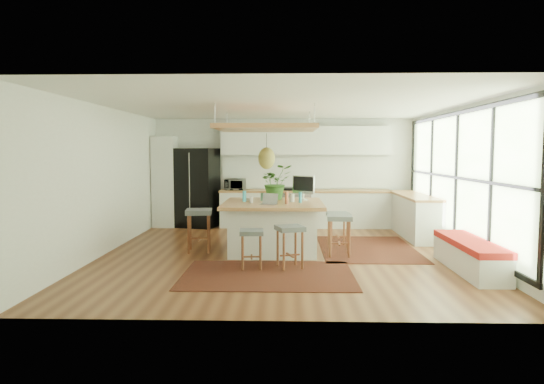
{
  "coord_description": "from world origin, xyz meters",
  "views": [
    {
      "loc": [
        0.06,
        -8.65,
        1.87
      ],
      "look_at": [
        -0.2,
        0.5,
        1.1
      ],
      "focal_mm": 31.55,
      "sensor_mm": 36.0,
      "label": 1
    }
  ],
  "objects_px": {
    "fridge": "(197,190)",
    "stool_right_back": "(338,229)",
    "stool_left_side": "(199,233)",
    "island_plant": "(276,186)",
    "stool_near_left": "(252,247)",
    "island": "(273,227)",
    "monitor": "(303,187)",
    "stool_near_right": "(290,246)",
    "stool_right_front": "(339,237)",
    "microwave": "(235,183)",
    "laptop": "(268,198)"
  },
  "relations": [
    {
      "from": "stool_right_back",
      "to": "microwave",
      "type": "height_order",
      "value": "microwave"
    },
    {
      "from": "stool_right_front",
      "to": "island_plant",
      "type": "xyz_separation_m",
      "value": [
        -1.16,
        0.92,
        0.84
      ]
    },
    {
      "from": "stool_near_right",
      "to": "stool_left_side",
      "type": "bearing_deg",
      "value": 143.48
    },
    {
      "from": "island",
      "to": "stool_right_back",
      "type": "xyz_separation_m",
      "value": [
        1.26,
        0.39,
        -0.11
      ]
    },
    {
      "from": "microwave",
      "to": "fridge",
      "type": "bearing_deg",
      "value": 177.59
    },
    {
      "from": "stool_left_side",
      "to": "stool_right_front",
      "type": "bearing_deg",
      "value": -7.41
    },
    {
      "from": "laptop",
      "to": "island_plant",
      "type": "bearing_deg",
      "value": 101.03
    },
    {
      "from": "fridge",
      "to": "stool_right_back",
      "type": "bearing_deg",
      "value": -23.33
    },
    {
      "from": "island",
      "to": "stool_right_back",
      "type": "height_order",
      "value": "island"
    },
    {
      "from": "stool_right_front",
      "to": "monitor",
      "type": "height_order",
      "value": "monitor"
    },
    {
      "from": "fridge",
      "to": "monitor",
      "type": "relative_size",
      "value": 3.76
    },
    {
      "from": "laptop",
      "to": "microwave",
      "type": "bearing_deg",
      "value": 123.49
    },
    {
      "from": "stool_near_left",
      "to": "island_plant",
      "type": "height_order",
      "value": "island_plant"
    },
    {
      "from": "fridge",
      "to": "stool_right_front",
      "type": "relative_size",
      "value": 2.64
    },
    {
      "from": "fridge",
      "to": "stool_near_left",
      "type": "bearing_deg",
      "value": -54.17
    },
    {
      "from": "stool_near_left",
      "to": "stool_right_front",
      "type": "bearing_deg",
      "value": 32.88
    },
    {
      "from": "stool_near_left",
      "to": "laptop",
      "type": "height_order",
      "value": "laptop"
    },
    {
      "from": "island",
      "to": "stool_near_left",
      "type": "relative_size",
      "value": 2.93
    },
    {
      "from": "stool_near_left",
      "to": "island_plant",
      "type": "relative_size",
      "value": 0.91
    },
    {
      "from": "island_plant",
      "to": "stool_near_right",
      "type": "bearing_deg",
      "value": -81.74
    },
    {
      "from": "stool_near_right",
      "to": "stool_right_front",
      "type": "relative_size",
      "value": 0.93
    },
    {
      "from": "stool_left_side",
      "to": "monitor",
      "type": "relative_size",
      "value": 1.54
    },
    {
      "from": "fridge",
      "to": "monitor",
      "type": "distance_m",
      "value": 3.57
    },
    {
      "from": "island",
      "to": "stool_near_right",
      "type": "relative_size",
      "value": 2.68
    },
    {
      "from": "stool_near_left",
      "to": "stool_near_right",
      "type": "bearing_deg",
      "value": 5.6
    },
    {
      "from": "fridge",
      "to": "stool_left_side",
      "type": "height_order",
      "value": "fridge"
    },
    {
      "from": "fridge",
      "to": "microwave",
      "type": "height_order",
      "value": "fridge"
    },
    {
      "from": "island_plant",
      "to": "stool_left_side",
      "type": "bearing_deg",
      "value": -157.6
    },
    {
      "from": "island",
      "to": "stool_right_back",
      "type": "bearing_deg",
      "value": 17.16
    },
    {
      "from": "fridge",
      "to": "island",
      "type": "relative_size",
      "value": 1.06
    },
    {
      "from": "stool_near_right",
      "to": "island_plant",
      "type": "xyz_separation_m",
      "value": [
        -0.27,
        1.84,
        0.84
      ]
    },
    {
      "from": "stool_near_left",
      "to": "monitor",
      "type": "relative_size",
      "value": 1.21
    },
    {
      "from": "stool_left_side",
      "to": "stool_near_right",
      "type": "bearing_deg",
      "value": -36.52
    },
    {
      "from": "stool_left_side",
      "to": "fridge",
      "type": "bearing_deg",
      "value": 101.23
    },
    {
      "from": "stool_right_front",
      "to": "stool_near_right",
      "type": "bearing_deg",
      "value": -134.4
    },
    {
      "from": "laptop",
      "to": "island",
      "type": "bearing_deg",
      "value": 98.08
    },
    {
      "from": "stool_right_front",
      "to": "monitor",
      "type": "relative_size",
      "value": 1.42
    },
    {
      "from": "stool_near_right",
      "to": "stool_right_front",
      "type": "bearing_deg",
      "value": 45.6
    },
    {
      "from": "stool_left_side",
      "to": "island_plant",
      "type": "distance_m",
      "value": 1.76
    },
    {
      "from": "stool_left_side",
      "to": "island_plant",
      "type": "relative_size",
      "value": 1.16
    },
    {
      "from": "fridge",
      "to": "laptop",
      "type": "bearing_deg",
      "value": -45.73
    },
    {
      "from": "microwave",
      "to": "stool_right_front",
      "type": "bearing_deg",
      "value": -55.64
    },
    {
      "from": "stool_left_side",
      "to": "laptop",
      "type": "relative_size",
      "value": 2.64
    },
    {
      "from": "monitor",
      "to": "island",
      "type": "bearing_deg",
      "value": -104.08
    },
    {
      "from": "microwave",
      "to": "island_plant",
      "type": "distance_m",
      "value": 2.59
    },
    {
      "from": "island",
      "to": "laptop",
      "type": "height_order",
      "value": "laptop"
    },
    {
      "from": "fridge",
      "to": "island",
      "type": "xyz_separation_m",
      "value": [
        1.99,
        -2.92,
        -0.46
      ]
    },
    {
      "from": "microwave",
      "to": "stool_left_side",
      "type": "bearing_deg",
      "value": -96.83
    },
    {
      "from": "stool_near_left",
      "to": "stool_near_right",
      "type": "relative_size",
      "value": 0.92
    },
    {
      "from": "stool_right_back",
      "to": "stool_near_right",
      "type": "bearing_deg",
      "value": -119.09
    }
  ]
}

